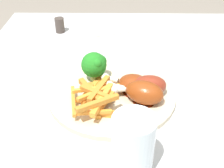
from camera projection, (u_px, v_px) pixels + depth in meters
dining_table at (135, 122)px, 0.72m from camera, size 0.97×0.87×0.70m
dinner_plate at (112, 93)px, 0.64m from camera, size 0.29×0.29×0.01m
broccoli_floret_front at (95, 65)px, 0.65m from camera, size 0.06×0.06×0.07m
carrot_fries_pile at (97, 96)px, 0.59m from camera, size 0.17×0.12×0.04m
chicken_drumstick_near at (146, 86)px, 0.61m from camera, size 0.06×0.13×0.05m
chicken_drumstick_far at (143, 92)px, 0.59m from camera, size 0.08×0.13×0.05m
chicken_drumstick_extra at (133, 84)px, 0.62m from camera, size 0.08×0.12×0.04m
fork at (156, 48)px, 0.83m from camera, size 0.02×0.19×0.00m
water_glass at (133, 147)px, 0.44m from camera, size 0.07×0.07×0.12m
napkin at (99, 27)px, 0.95m from camera, size 0.18×0.20×0.00m
pepper_shaker at (60, 25)px, 0.91m from camera, size 0.03×0.03×0.05m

